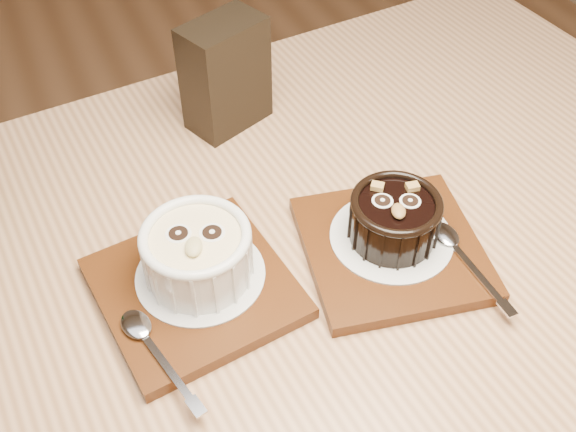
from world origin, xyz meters
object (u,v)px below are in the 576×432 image
at_px(ramekin_white, 197,252).
at_px(condiment_stand, 225,75).
at_px(ramekin_dark, 395,217).
at_px(tray_left, 195,288).
at_px(table, 288,324).
at_px(tray_right, 392,248).

relative_size(ramekin_white, condiment_stand, 0.77).
bearing_deg(ramekin_dark, tray_left, -162.20).
distance_m(tray_left, condiment_stand, 0.29).
bearing_deg(table, tray_left, 171.16).
bearing_deg(condiment_stand, table, -97.18).
bearing_deg(ramekin_white, ramekin_dark, 12.17).
height_order(ramekin_white, condiment_stand, condiment_stand).
distance_m(ramekin_white, tray_right, 0.21).
distance_m(ramekin_white, condiment_stand, 0.27).
height_order(tray_right, ramekin_dark, ramekin_dark).
distance_m(tray_right, condiment_stand, 0.30).
bearing_deg(tray_right, condiment_stand, 105.27).
height_order(table, ramekin_dark, ramekin_dark).
bearing_deg(tray_right, ramekin_white, 168.17).
xyz_separation_m(tray_right, ramekin_dark, (0.00, 0.01, 0.04)).
bearing_deg(tray_left, table, -8.84).
distance_m(ramekin_white, ramekin_dark, 0.20).
height_order(table, tray_right, tray_right).
xyz_separation_m(ramekin_white, tray_right, (0.20, -0.04, -0.04)).
bearing_deg(tray_right, table, 170.47).
height_order(ramekin_white, ramekin_dark, ramekin_white).
bearing_deg(condiment_stand, ramekin_dark, -73.69).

